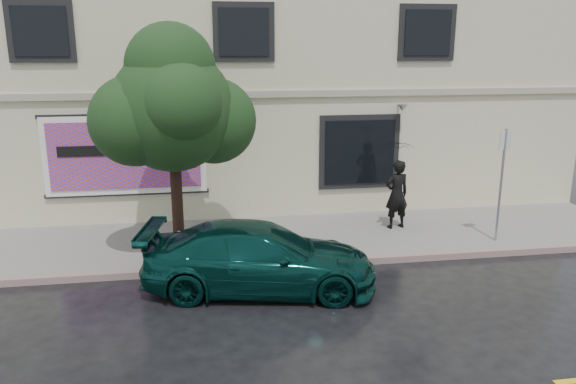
{
  "coord_description": "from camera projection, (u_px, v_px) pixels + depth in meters",
  "views": [
    {
      "loc": [
        -1.23,
        -10.14,
        4.88
      ],
      "look_at": [
        0.72,
        2.2,
        1.6
      ],
      "focal_mm": 35.0,
      "sensor_mm": 36.0,
      "label": 1
    }
  ],
  "objects": [
    {
      "name": "car",
      "position": [
        260.0,
        258.0,
        11.41
      ],
      "size": [
        5.01,
        2.86,
        1.38
      ],
      "primitive_type": "imported",
      "rotation": [
        0.0,
        0.0,
        1.4
      ],
      "color": "#08322E",
      "rests_on": "ground"
    },
    {
      "name": "fire_hydrant",
      "position": [
        180.0,
        248.0,
        12.44
      ],
      "size": [
        0.31,
        0.29,
        0.76
      ],
      "rotation": [
        0.0,
        0.0,
        -0.11
      ],
      "color": "beige",
      "rests_on": "sidewalk"
    },
    {
      "name": "curb",
      "position": [
        261.0,
        267.0,
        12.53
      ],
      "size": [
        20.0,
        0.18,
        0.16
      ],
      "primitive_type": "cube",
      "color": "gray",
      "rests_on": "ground"
    },
    {
      "name": "umbrella",
      "position": [
        399.0,
        148.0,
        14.44
      ],
      "size": [
        1.16,
        1.16,
        0.66
      ],
      "primitive_type": "imported",
      "rotation": [
        0.0,
        0.0,
        0.38
      ],
      "color": "black",
      "rests_on": "pedestrian"
    },
    {
      "name": "billboard",
      "position": [
        125.0,
        155.0,
        14.81
      ],
      "size": [
        4.3,
        0.16,
        2.2
      ],
      "color": "white",
      "rests_on": "ground"
    },
    {
      "name": "pedestrian",
      "position": [
        397.0,
        194.0,
        14.76
      ],
      "size": [
        0.74,
        0.56,
        1.83
      ],
      "primitive_type": "imported",
      "rotation": [
        0.0,
        0.0,
        3.33
      ],
      "color": "black",
      "rests_on": "sidewalk"
    },
    {
      "name": "street_tree",
      "position": [
        172.0,
        111.0,
        12.21
      ],
      "size": [
        2.7,
        2.7,
        4.71
      ],
      "color": "black",
      "rests_on": "sidewalk"
    },
    {
      "name": "sign_pole",
      "position": [
        502.0,
        175.0,
        13.57
      ],
      "size": [
        0.34,
        0.09,
        2.8
      ],
      "rotation": [
        0.0,
        0.0,
        0.21
      ],
      "color": "#989AA1",
      "rests_on": "sidewalk"
    },
    {
      "name": "ground",
      "position": [
        269.0,
        299.0,
        11.11
      ],
      "size": [
        90.0,
        90.0,
        0.0
      ],
      "primitive_type": "plane",
      "color": "black",
      "rests_on": "ground"
    },
    {
      "name": "building",
      "position": [
        235.0,
        87.0,
        18.82
      ],
      "size": [
        20.0,
        8.12,
        7.0
      ],
      "color": "beige",
      "rests_on": "ground"
    },
    {
      "name": "sidewalk",
      "position": [
        253.0,
        241.0,
        14.2
      ],
      "size": [
        20.0,
        3.5,
        0.15
      ],
      "primitive_type": "cube",
      "color": "gray",
      "rests_on": "ground"
    }
  ]
}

